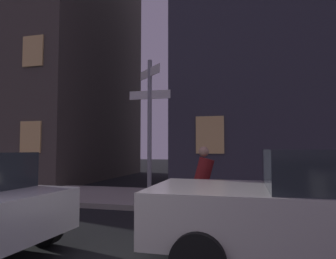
{
  "coord_description": "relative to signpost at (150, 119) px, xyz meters",
  "views": [
    {
      "loc": [
        2.08,
        -1.34,
        1.57
      ],
      "look_at": [
        -0.11,
        6.99,
        2.1
      ],
      "focal_mm": 32.43,
      "sensor_mm": 36.0,
      "label": 1
    }
  ],
  "objects": [
    {
      "name": "sidewalk_kerb",
      "position": [
        0.58,
        0.78,
        -2.34
      ],
      "size": [
        40.0,
        3.28,
        0.14
      ],
      "primitive_type": "cube",
      "color": "gray",
      "rests_on": "ground_plane"
    },
    {
      "name": "signpost",
      "position": [
        0.0,
        0.0,
        0.0
      ],
      "size": [
        1.2,
        0.84,
        3.94
      ],
      "color": "gray",
      "rests_on": "sidewalk_kerb"
    },
    {
      "name": "car_far_trailing",
      "position": [
        3.64,
        -3.72,
        -1.6
      ],
      "size": [
        4.6,
        2.08,
        1.55
      ],
      "color": "beige",
      "rests_on": "ground_plane"
    },
    {
      "name": "cyclist",
      "position": [
        1.8,
        -1.64,
        -1.66
      ],
      "size": [
        1.82,
        0.36,
        1.61
      ],
      "color": "black",
      "rests_on": "ground_plane"
    },
    {
      "name": "building_left_block",
      "position": [
        -9.74,
        6.25,
        4.07
      ],
      "size": [
        11.11,
        9.15,
        12.95
      ],
      "color": "#4C443D",
      "rests_on": "ground_plane"
    }
  ]
}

